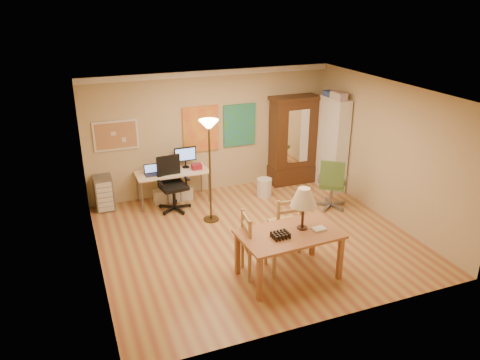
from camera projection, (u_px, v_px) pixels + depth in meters
name	position (u px, v px, depth m)	size (l,w,h in m)	color
floor	(255.00, 238.00, 8.63)	(5.50, 5.50, 0.00)	#9D5837
crown_molding	(211.00, 73.00, 9.76)	(5.50, 0.08, 0.12)	white
corkboard	(116.00, 136.00, 9.51)	(0.90, 0.04, 0.62)	tan
art_panel_left	(201.00, 129.00, 10.13)	(0.80, 0.04, 1.00)	yellow
art_panel_right	(240.00, 125.00, 10.43)	(0.75, 0.04, 0.95)	teal
dining_table	(295.00, 223.00, 7.19)	(1.59, 1.01, 1.46)	#925E2F
ladder_chair_back	(285.00, 225.00, 8.05)	(0.51, 0.49, 1.04)	#9D6D47
ladder_chair_left	(256.00, 246.00, 7.38)	(0.52, 0.54, 1.06)	#9D6D47
torchiere_lamp	(209.00, 141.00, 8.69)	(0.37, 0.37, 2.04)	#41321A
computer_desk	(174.00, 183.00, 10.00)	(1.52, 0.67, 1.15)	beige
office_chair_black	(173.00, 196.00, 9.66)	(0.69, 0.69, 1.12)	black
office_chair_green	(331.00, 195.00, 9.74)	(0.69, 0.69, 1.09)	slate
drawer_cart	(104.00, 193.00, 9.64)	(0.36, 0.43, 0.72)	slate
armoire	(293.00, 146.00, 10.86)	(1.11, 0.53, 2.05)	#391C0F
bookshelf	(332.00, 144.00, 10.47)	(0.31, 0.84, 2.09)	white
wastebin	(264.00, 187.00, 10.31)	(0.33, 0.33, 0.41)	silver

